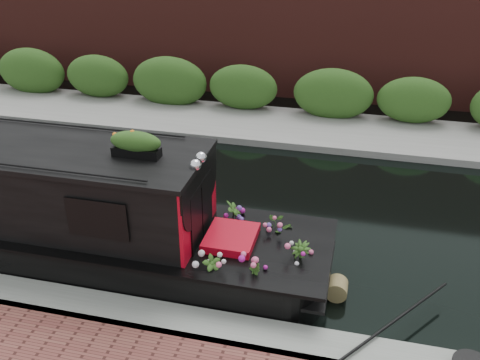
# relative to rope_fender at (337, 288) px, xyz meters

# --- Properties ---
(ground) EXTENTS (80.00, 80.00, 0.00)m
(ground) POSITION_rel_rope_fender_xyz_m (-2.94, 2.03, -0.16)
(ground) COLOR black
(ground) RESTS_ON ground
(near_bank_coping) EXTENTS (40.00, 0.60, 0.50)m
(near_bank_coping) POSITION_rel_rope_fender_xyz_m (-2.94, -1.27, -0.16)
(near_bank_coping) COLOR gray
(near_bank_coping) RESTS_ON ground
(far_bank_path) EXTENTS (40.00, 2.40, 0.34)m
(far_bank_path) POSITION_rel_rope_fender_xyz_m (-2.94, 6.23, -0.16)
(far_bank_path) COLOR gray
(far_bank_path) RESTS_ON ground
(far_hedge) EXTENTS (40.00, 1.10, 2.80)m
(far_hedge) POSITION_rel_rope_fender_xyz_m (-2.94, 7.13, -0.16)
(far_hedge) COLOR #2D551C
(far_hedge) RESTS_ON ground
(far_brick_wall) EXTENTS (40.00, 1.00, 8.00)m
(far_brick_wall) POSITION_rel_rope_fender_xyz_m (-2.94, 9.23, -0.16)
(far_brick_wall) COLOR #55211C
(far_brick_wall) RESTS_ON ground
(rope_fender) EXTENTS (0.31, 0.30, 0.31)m
(rope_fender) POSITION_rel_rope_fender_xyz_m (0.00, 0.00, 0.00)
(rope_fender) COLOR olive
(rope_fender) RESTS_ON ground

